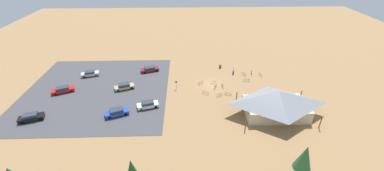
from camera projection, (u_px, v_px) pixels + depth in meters
The scene contains 25 objects.
ground at pixel (211, 84), 59.18m from camera, with size 160.00×160.00×0.00m, color #937047.
parking_lot_asphalt at pixel (97, 90), 56.98m from camera, with size 32.86×32.28×0.05m, color #424247.
bike_pavilion at pixel (277, 102), 47.47m from camera, with size 14.28×9.22×5.54m.
trash_bin at pixel (220, 66), 66.65m from camera, with size 0.60×0.60×0.90m, color brown.
lot_sign at pixel (176, 84), 56.66m from camera, with size 0.56×0.08×2.20m.
pine_far_west at pixel (304, 158), 33.03m from camera, with size 2.48×2.48×6.81m.
bicycle_white_yard_right at pixel (244, 74), 62.96m from camera, with size 0.96×1.50×0.82m.
bicycle_blue_mid_cluster at pixel (247, 80), 60.26m from camera, with size 1.76×0.48×0.86m.
bicycle_silver_yard_left at pixel (213, 82), 59.32m from camera, with size 1.65×0.49×0.81m.
bicycle_red_lone_east at pixel (205, 93), 55.23m from camera, with size 1.54×0.87×0.84m.
bicycle_orange_back_row at pixel (201, 83), 59.09m from camera, with size 1.40×1.11×0.84m.
bicycle_teal_yard_center at pixel (260, 75), 62.55m from camera, with size 0.58×1.60×0.79m.
bicycle_purple_lone_west at pixel (223, 86), 57.78m from camera, with size 0.48×1.66×0.81m.
bicycle_black_near_porch at pixel (215, 87), 57.49m from camera, with size 0.88×1.49×0.86m.
bicycle_green_by_bin at pixel (228, 94), 54.93m from camera, with size 1.63×0.75×0.75m.
bicycle_yellow_edge_south at pixel (219, 95), 54.41m from camera, with size 1.42×0.97×0.82m.
bicycle_white_trailside at pixel (251, 73), 63.46m from camera, with size 0.48×1.66×0.86m.
car_red_far_end at pixel (63, 89), 55.75m from camera, with size 5.14×3.62×1.39m.
car_blue_by_curb at pixel (117, 112), 48.38m from camera, with size 4.95×3.36×1.43m.
car_silver_aisle_side at pixel (90, 73), 62.53m from camera, with size 4.63×2.86×1.33m.
car_white_second_row at pixel (148, 105), 50.58m from camera, with size 4.71×2.88×1.45m.
car_tan_back_corner at pixel (124, 86), 56.97m from camera, with size 4.84×3.16×1.40m.
car_maroon_inner_stall at pixel (150, 69), 64.69m from camera, with size 5.03×3.18×1.31m.
car_black_mid_lot at pixel (31, 117), 46.97m from camera, with size 4.77×3.03×1.46m.
visitor_near_lot at pixel (233, 71), 63.32m from camera, with size 0.40×0.38×1.75m.
Camera 1 is at (6.19, 50.75, 30.17)m, focal length 22.63 mm.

